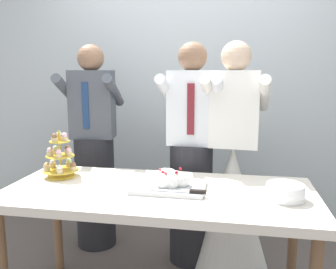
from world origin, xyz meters
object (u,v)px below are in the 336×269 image
object	(u,v)px
dessert_table	(158,202)
person_guest	(94,158)
cupcake_stand	(60,159)
plate_stack	(286,192)
person_bride	(232,192)
main_cake_tray	(170,182)
person_groom	(191,167)

from	to	relation	value
dessert_table	person_guest	xyz separation A→B (m)	(-0.70, 0.76, 0.05)
dessert_table	cupcake_stand	bearing A→B (deg)	168.70
cupcake_stand	person_guest	size ratio (longest dim) A/B	0.18
cupcake_stand	person_guest	distance (m)	0.64
plate_stack	person_bride	size ratio (longest dim) A/B	0.12
plate_stack	person_guest	size ratio (longest dim) A/B	0.12
cupcake_stand	person_bride	world-z (taller)	person_bride
person_bride	person_guest	distance (m)	1.14
dessert_table	plate_stack	distance (m)	0.71
cupcake_stand	main_cake_tray	size ratio (longest dim) A/B	0.70
cupcake_stand	main_cake_tray	xyz separation A→B (m)	(0.74, -0.11, -0.08)
person_bride	dessert_table	bearing A→B (deg)	-124.73
main_cake_tray	person_guest	size ratio (longest dim) A/B	0.26
main_cake_tray	person_guest	world-z (taller)	person_guest
dessert_table	main_cake_tray	size ratio (longest dim) A/B	4.14
dessert_table	person_bride	size ratio (longest dim) A/B	1.08
person_bride	person_guest	world-z (taller)	same
person_bride	person_guest	size ratio (longest dim) A/B	1.00
person_guest	person_bride	bearing A→B (deg)	-7.59
person_groom	dessert_table	bearing A→B (deg)	-100.24
person_groom	cupcake_stand	bearing A→B (deg)	-147.31
cupcake_stand	person_bride	size ratio (longest dim) A/B	0.18
cupcake_stand	plate_stack	world-z (taller)	cupcake_stand
main_cake_tray	person_bride	size ratio (longest dim) A/B	0.26
person_groom	person_bride	distance (m)	0.35
dessert_table	cupcake_stand	distance (m)	0.71
person_bride	person_guest	xyz separation A→B (m)	(-1.12, 0.15, 0.16)
person_guest	plate_stack	bearing A→B (deg)	-29.76
main_cake_tray	person_groom	bearing A→B (deg)	85.15
person_groom	person_bride	world-z (taller)	same
main_cake_tray	person_bride	bearing A→B (deg)	58.49
plate_stack	person_bride	bearing A→B (deg)	113.34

